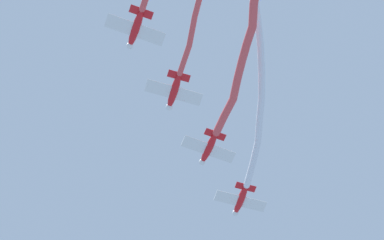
{
  "coord_description": "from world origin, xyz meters",
  "views": [
    {
      "loc": [
        34.63,
        27.18,
        5.37
      ],
      "look_at": [
        13.61,
        5.05,
        64.36
      ],
      "focal_mm": 53.25,
      "sensor_mm": 36.0,
      "label": 1
    }
  ],
  "objects": [
    {
      "name": "airplane_slot",
      "position": [
        25.58,
        8.74,
        64.74
      ],
      "size": [
        6.64,
        5.14,
        1.66
      ],
      "rotation": [
        0.0,
        0.0,
        4.31
      ],
      "color": "red"
    },
    {
      "name": "airplane_left_wing",
      "position": [
        9.56,
        3.69,
        64.24
      ],
      "size": [
        6.67,
        5.15,
        1.66
      ],
      "rotation": [
        0.0,
        0.0,
        4.33
      ],
      "color": "red"
    },
    {
      "name": "smoke_trail_lead",
      "position": [
        11.1,
        13.25,
        65.51
      ],
      "size": [
        19.42,
        19.16,
        3.71
      ],
      "color": "white"
    },
    {
      "name": "airplane_right_wing",
      "position": [
        17.56,
        6.22,
        64.49
      ],
      "size": [
        6.56,
        5.11,
        1.66
      ],
      "rotation": [
        0.0,
        0.0,
        4.25
      ],
      "color": "red"
    },
    {
      "name": "airplane_lead",
      "position": [
        1.54,
        1.17,
        63.99
      ],
      "size": [
        6.54,
        5.1,
        1.66
      ],
      "rotation": [
        0.0,
        0.0,
        4.24
      ],
      "color": "red"
    },
    {
      "name": "smoke_trail_left_wing",
      "position": [
        14.71,
        13.98,
        64.27
      ],
      "size": [
        10.5,
        16.57,
        1.52
      ],
      "color": "#DB4C4C"
    }
  ]
}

